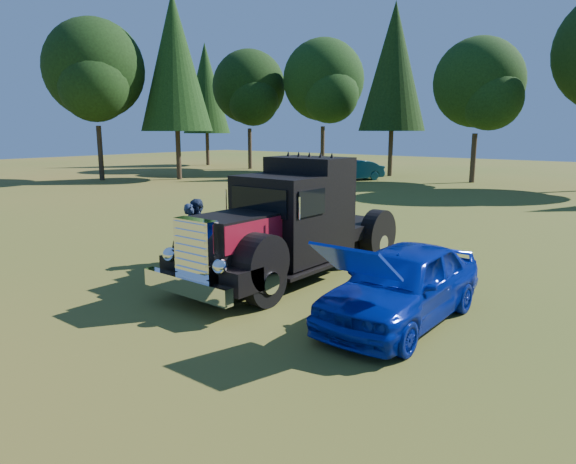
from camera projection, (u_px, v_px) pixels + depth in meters
The scene contains 7 objects.
ground at pixel (181, 299), 11.41m from camera, with size 120.00×120.00×0.00m, color #395C1B.
treeline at pixel (491, 65), 32.37m from camera, with size 72.10×24.04×13.84m.
diamond_t_truck at pixel (288, 227), 12.90m from camera, with size 3.32×7.16×3.00m.
hotrod_coupe at pixel (402, 284), 9.93m from camera, with size 1.85×4.49×1.89m.
spectator_near at pixel (191, 234), 14.19m from camera, with size 0.62×0.41×1.70m, color #202A4A.
spectator_far at pixel (199, 231), 14.37m from camera, with size 0.88×0.68×1.81m, color #21354D.
distant_teal_car at pixel (354, 170), 37.85m from camera, with size 1.53×4.38×1.44m, color #0A2E3C.
Camera 1 is at (8.71, -6.97, 3.70)m, focal length 32.00 mm.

